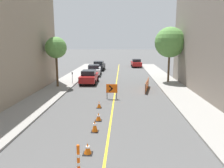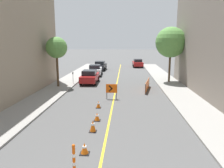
{
  "view_description": "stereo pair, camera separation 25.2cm",
  "coord_description": "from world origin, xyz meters",
  "px_view_note": "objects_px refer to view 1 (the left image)",
  "views": [
    {
      "loc": [
        0.69,
        -1.23,
        4.84
      ],
      "look_at": [
        -0.25,
        18.76,
        1.0
      ],
      "focal_mm": 35.0,
      "sensor_mm": 36.0,
      "label": 1
    },
    {
      "loc": [
        0.94,
        -1.22,
        4.84
      ],
      "look_at": [
        -0.25,
        18.76,
        1.0
      ],
      "focal_mm": 35.0,
      "sensor_mm": 36.0,
      "label": 2
    }
  ],
  "objects_px": {
    "parked_car_curb_far": "(99,66)",
    "parking_meter_far_curb": "(72,75)",
    "parked_car_curb_mid": "(94,70)",
    "traffic_cone_farthest": "(99,104)",
    "street_tree_right_near": "(170,42)",
    "traffic_cone_third": "(88,149)",
    "traffic_cone_fifth": "(98,117)",
    "traffic_cone_fourth": "(95,126)",
    "street_tree_left_near": "(56,48)",
    "delineator_post_front": "(79,164)",
    "parked_car_curb_near": "(89,77)",
    "arrow_barricade_primary": "(112,89)",
    "parked_car_opposite_side": "(136,63)"
  },
  "relations": [
    {
      "from": "traffic_cone_fifth",
      "to": "delineator_post_front",
      "type": "relative_size",
      "value": 0.4
    },
    {
      "from": "street_tree_left_near",
      "to": "delineator_post_front",
      "type": "bearing_deg",
      "value": -71.05
    },
    {
      "from": "parking_meter_far_curb",
      "to": "traffic_cone_third",
      "type": "bearing_deg",
      "value": -74.95
    },
    {
      "from": "arrow_barricade_primary",
      "to": "traffic_cone_third",
      "type": "bearing_deg",
      "value": -93.56
    },
    {
      "from": "traffic_cone_third",
      "to": "parking_meter_far_curb",
      "type": "bearing_deg",
      "value": 105.05
    },
    {
      "from": "traffic_cone_fourth",
      "to": "street_tree_right_near",
      "type": "height_order",
      "value": "street_tree_right_near"
    },
    {
      "from": "parked_car_curb_mid",
      "to": "parking_meter_far_curb",
      "type": "height_order",
      "value": "parked_car_curb_mid"
    },
    {
      "from": "parked_car_opposite_side",
      "to": "street_tree_right_near",
      "type": "xyz_separation_m",
      "value": [
        2.84,
        -16.82,
        4.02
      ]
    },
    {
      "from": "arrow_barricade_primary",
      "to": "traffic_cone_fourth",
      "type": "bearing_deg",
      "value": -94.72
    },
    {
      "from": "traffic_cone_farthest",
      "to": "street_tree_right_near",
      "type": "distance_m",
      "value": 13.85
    },
    {
      "from": "parked_car_curb_far",
      "to": "street_tree_left_near",
      "type": "distance_m",
      "value": 15.78
    },
    {
      "from": "parked_car_curb_far",
      "to": "street_tree_left_near",
      "type": "relative_size",
      "value": 0.83
    },
    {
      "from": "traffic_cone_fifth",
      "to": "street_tree_right_near",
      "type": "relative_size",
      "value": 0.08
    },
    {
      "from": "traffic_cone_farthest",
      "to": "street_tree_right_near",
      "type": "bearing_deg",
      "value": 56.05
    },
    {
      "from": "parked_car_curb_far",
      "to": "street_tree_right_near",
      "type": "relative_size",
      "value": 0.67
    },
    {
      "from": "delineator_post_front",
      "to": "parked_car_curb_far",
      "type": "xyz_separation_m",
      "value": [
        -2.56,
        31.01,
        0.22
      ]
    },
    {
      "from": "traffic_cone_third",
      "to": "traffic_cone_fourth",
      "type": "relative_size",
      "value": 0.76
    },
    {
      "from": "street_tree_right_near",
      "to": "parked_car_curb_near",
      "type": "bearing_deg",
      "value": -174.04
    },
    {
      "from": "street_tree_left_near",
      "to": "parking_meter_far_curb",
      "type": "bearing_deg",
      "value": 56.04
    },
    {
      "from": "traffic_cone_third",
      "to": "parked_car_curb_mid",
      "type": "distance_m",
      "value": 23.25
    },
    {
      "from": "traffic_cone_fifth",
      "to": "parked_car_curb_mid",
      "type": "xyz_separation_m",
      "value": [
        -2.7,
        18.95,
        0.54
      ]
    },
    {
      "from": "traffic_cone_third",
      "to": "traffic_cone_farthest",
      "type": "relative_size",
      "value": 0.94
    },
    {
      "from": "traffic_cone_fifth",
      "to": "arrow_barricade_primary",
      "type": "xyz_separation_m",
      "value": [
        0.58,
        5.34,
        0.63
      ]
    },
    {
      "from": "traffic_cone_third",
      "to": "parked_car_curb_far",
      "type": "height_order",
      "value": "parked_car_curb_far"
    },
    {
      "from": "traffic_cone_fourth",
      "to": "parked_car_curb_mid",
      "type": "relative_size",
      "value": 0.15
    },
    {
      "from": "traffic_cone_fifth",
      "to": "traffic_cone_third",
      "type": "bearing_deg",
      "value": -90.37
    },
    {
      "from": "arrow_barricade_primary",
      "to": "parked_car_curb_mid",
      "type": "xyz_separation_m",
      "value": [
        -3.28,
        13.61,
        -0.09
      ]
    },
    {
      "from": "arrow_barricade_primary",
      "to": "parked_car_curb_far",
      "type": "relative_size",
      "value": 0.3
    },
    {
      "from": "traffic_cone_fourth",
      "to": "parked_car_opposite_side",
      "type": "bearing_deg",
      "value": 82.48
    },
    {
      "from": "traffic_cone_fifth",
      "to": "traffic_cone_fourth",
      "type": "bearing_deg",
      "value": -90.49
    },
    {
      "from": "traffic_cone_fifth",
      "to": "parking_meter_far_curb",
      "type": "relative_size",
      "value": 0.39
    },
    {
      "from": "parked_car_opposite_side",
      "to": "parking_meter_far_curb",
      "type": "relative_size",
      "value": 3.25
    },
    {
      "from": "traffic_cone_fourth",
      "to": "traffic_cone_fifth",
      "type": "relative_size",
      "value": 1.29
    },
    {
      "from": "parked_car_opposite_side",
      "to": "parked_car_curb_mid",
      "type": "bearing_deg",
      "value": -123.87
    },
    {
      "from": "parked_car_curb_far",
      "to": "parked_car_opposite_side",
      "type": "bearing_deg",
      "value": 39.56
    },
    {
      "from": "traffic_cone_third",
      "to": "delineator_post_front",
      "type": "height_order",
      "value": "delineator_post_front"
    },
    {
      "from": "traffic_cone_fourth",
      "to": "parked_car_curb_far",
      "type": "height_order",
      "value": "parked_car_curb_far"
    },
    {
      "from": "parked_car_curb_near",
      "to": "traffic_cone_farthest",
      "type": "bearing_deg",
      "value": -77.73
    },
    {
      "from": "parked_car_curb_far",
      "to": "traffic_cone_third",
      "type": "bearing_deg",
      "value": -82.9
    },
    {
      "from": "parked_car_curb_near",
      "to": "parked_car_curb_far",
      "type": "bearing_deg",
      "value": 90.22
    },
    {
      "from": "parked_car_curb_mid",
      "to": "parked_car_opposite_side",
      "type": "xyz_separation_m",
      "value": [
        6.92,
        11.43,
        0.0
      ]
    },
    {
      "from": "traffic_cone_third",
      "to": "parking_meter_far_curb",
      "type": "relative_size",
      "value": 0.38
    },
    {
      "from": "parked_car_curb_near",
      "to": "street_tree_right_near",
      "type": "bearing_deg",
      "value": 5.47
    },
    {
      "from": "parked_car_curb_far",
      "to": "street_tree_left_near",
      "type": "bearing_deg",
      "value": -98.83
    },
    {
      "from": "traffic_cone_fifth",
      "to": "parked_car_curb_far",
      "type": "height_order",
      "value": "parked_car_curb_far"
    },
    {
      "from": "parked_car_curb_far",
      "to": "parking_meter_far_curb",
      "type": "height_order",
      "value": "parked_car_curb_far"
    },
    {
      "from": "traffic_cone_third",
      "to": "traffic_cone_fourth",
      "type": "bearing_deg",
      "value": 89.71
    },
    {
      "from": "traffic_cone_third",
      "to": "arrow_barricade_primary",
      "type": "bearing_deg",
      "value": 86.34
    },
    {
      "from": "parked_car_curb_near",
      "to": "parked_car_curb_far",
      "type": "height_order",
      "value": "same"
    },
    {
      "from": "parked_car_curb_mid",
      "to": "street_tree_right_near",
      "type": "bearing_deg",
      "value": -32.09
    }
  ]
}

